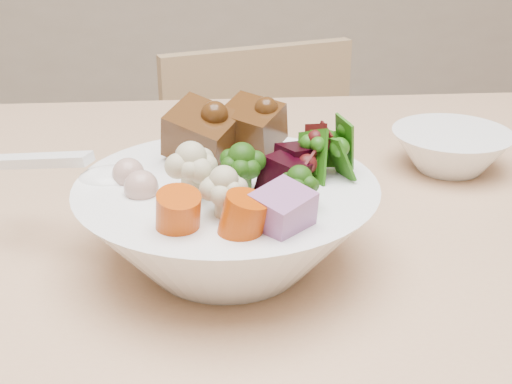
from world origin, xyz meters
TOP-DOWN VIEW (x-y plane):
  - chair_far at (0.05, 0.73)m, footprint 0.47×0.47m
  - food_bowl at (-0.10, 0.04)m, footprint 0.24×0.24m
  - soup_spoon at (-0.21, 0.07)m, footprint 0.15×0.09m
  - side_bowl at (0.16, 0.21)m, footprint 0.13×0.13m

SIDE VIEW (x-z plane):
  - chair_far at x=0.05m, z-range 0.05..0.88m
  - side_bowl at x=0.16m, z-range 0.83..0.88m
  - food_bowl at x=-0.10m, z-range 0.81..0.94m
  - soup_spoon at x=-0.21m, z-range 0.89..0.92m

